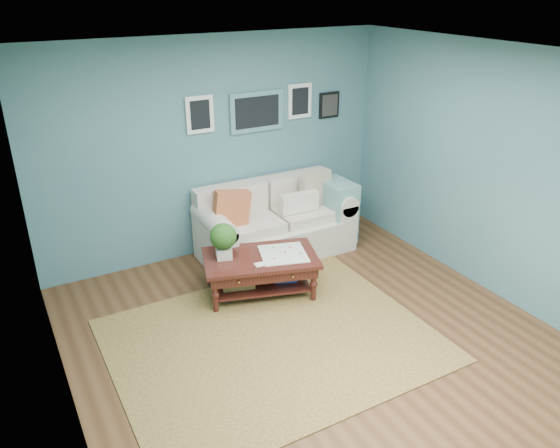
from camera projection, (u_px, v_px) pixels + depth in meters
room_shell at (327, 218)px, 4.76m from camera, size 5.00×5.02×2.70m
area_rug at (272, 340)px, 5.39m from camera, size 3.05×2.44×0.01m
loveseat at (280, 221)px, 7.00m from camera, size 1.98×0.90×1.02m
coffee_table at (254, 263)px, 6.04m from camera, size 1.40×1.06×0.87m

